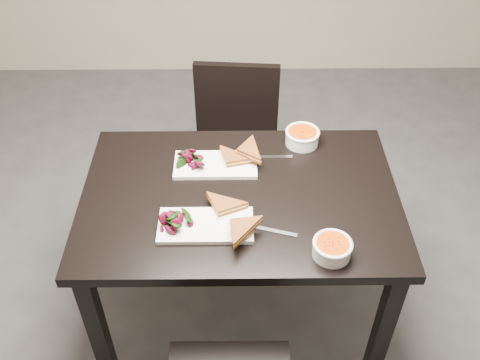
{
  "coord_description": "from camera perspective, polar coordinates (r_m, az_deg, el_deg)",
  "views": [
    {
      "loc": [
        -0.42,
        -1.21,
        2.14
      ],
      "look_at": [
        -0.4,
        0.27,
        0.82
      ],
      "focal_mm": 40.23,
      "sensor_mm": 36.0,
      "label": 1
    }
  ],
  "objects": [
    {
      "name": "cutlery_far",
      "position": [
        2.2,
        3.25,
        2.47
      ],
      "size": [
        0.18,
        0.02,
        0.0
      ],
      "primitive_type": "cube",
      "rotation": [
        0.0,
        0.0,
        -0.0
      ],
      "color": "silver",
      "rests_on": "table"
    },
    {
      "name": "plate_near",
      "position": [
        1.91,
        -3.66,
        -4.83
      ],
      "size": [
        0.33,
        0.17,
        0.02
      ],
      "primitive_type": "cube",
      "color": "white",
      "rests_on": "table"
    },
    {
      "name": "sandwich_near",
      "position": [
        1.89,
        -1.71,
        -3.75
      ],
      "size": [
        0.2,
        0.18,
        0.05
      ],
      "primitive_type": null,
      "rotation": [
        0.0,
        0.0,
        0.42
      ],
      "color": "#A95823",
      "rests_on": "plate_near"
    },
    {
      "name": "salad_far",
      "position": [
        2.13,
        -5.32,
        2.23
      ],
      "size": [
        0.1,
        0.09,
        0.05
      ],
      "primitive_type": null,
      "color": "black",
      "rests_on": "plate_far"
    },
    {
      "name": "cutlery_near",
      "position": [
        1.9,
        3.44,
        -5.37
      ],
      "size": [
        0.18,
        0.07,
        0.0
      ],
      "primitive_type": "cube",
      "rotation": [
        0.0,
        0.0,
        -0.29
      ],
      "color": "silver",
      "rests_on": "table"
    },
    {
      "name": "plate_far",
      "position": [
        2.15,
        -2.61,
        1.62
      ],
      "size": [
        0.33,
        0.16,
        0.02
      ],
      "primitive_type": "cube",
      "color": "white",
      "rests_on": "table"
    },
    {
      "name": "salad_near",
      "position": [
        1.89,
        -6.73,
        -4.18
      ],
      "size": [
        0.1,
        0.09,
        0.05
      ],
      "primitive_type": null,
      "color": "black",
      "rests_on": "plate_near"
    },
    {
      "name": "sandwich_far",
      "position": [
        2.11,
        -0.89,
        2.1
      ],
      "size": [
        0.19,
        0.16,
        0.05
      ],
      "primitive_type": null,
      "rotation": [
        0.0,
        0.0,
        0.25
      ],
      "color": "#A95823",
      "rests_on": "plate_far"
    },
    {
      "name": "soup_bowl_near",
      "position": [
        1.82,
        9.75,
        -7.09
      ],
      "size": [
        0.13,
        0.13,
        0.06
      ],
      "color": "white",
      "rests_on": "table"
    },
    {
      "name": "soup_bowl_far",
      "position": [
        2.26,
        6.62,
        4.64
      ],
      "size": [
        0.14,
        0.14,
        0.06
      ],
      "color": "white",
      "rests_on": "table"
    },
    {
      "name": "table",
      "position": [
        2.1,
        0.0,
        -3.44
      ],
      "size": [
        1.2,
        0.8,
        0.75
      ],
      "color": "black",
      "rests_on": "ground"
    },
    {
      "name": "chair_far",
      "position": [
        2.72,
        -0.51,
        4.27
      ],
      "size": [
        0.45,
        0.45,
        0.85
      ],
      "rotation": [
        0.0,
        0.0,
        -0.08
      ],
      "color": "black",
      "rests_on": "ground"
    }
  ]
}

